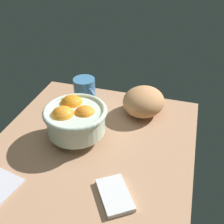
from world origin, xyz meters
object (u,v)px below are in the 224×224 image
bread_loaf (144,101)px  napkin_spare (115,195)px  fruit_bowl (75,118)px  mug (85,91)px

bread_loaf → napkin_spare: 37.90cm
fruit_bowl → bread_loaf: size_ratio=1.23×
bread_loaf → mug: (0.40, 21.94, 0.11)cm
mug → fruit_bowl: bearing=-167.5°
bread_loaf → napkin_spare: bread_loaf is taller
fruit_bowl → napkin_spare: fruit_bowl is taller
fruit_bowl → bread_loaf: (18.83, -17.68, -2.23)cm
bread_loaf → napkin_spare: size_ratio=1.38×
napkin_spare → mug: mug is taller
fruit_bowl → napkin_spare: bearing=-136.1°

